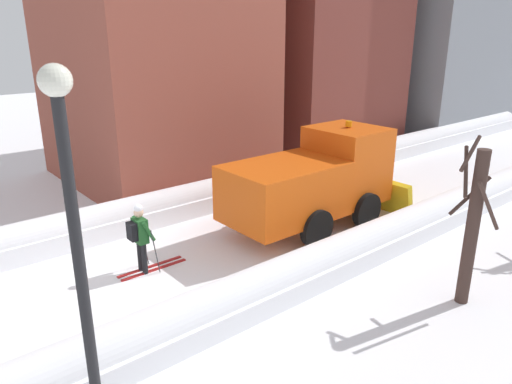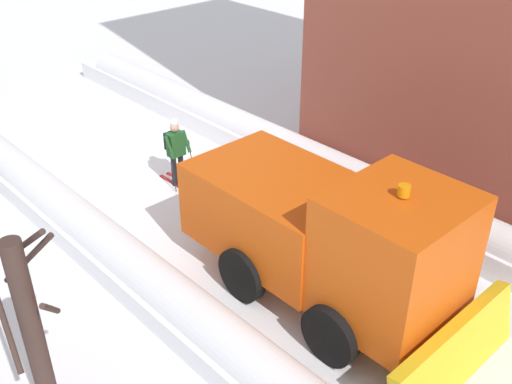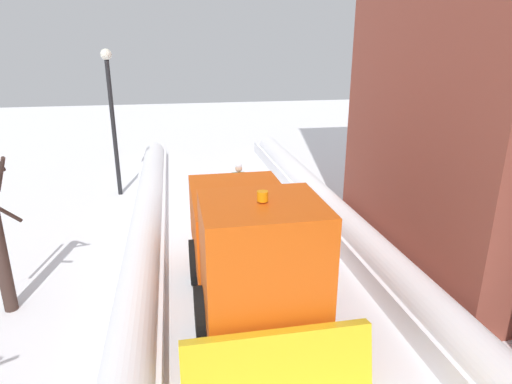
{
  "view_description": "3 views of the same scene",
  "coord_description": "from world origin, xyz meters",
  "px_view_note": "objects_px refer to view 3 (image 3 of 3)",
  "views": [
    {
      "loc": [
        9.98,
        -3.8,
        5.79
      ],
      "look_at": [
        0.71,
        3.9,
        1.7
      ],
      "focal_mm": 33.66,
      "sensor_mm": 36.0,
      "label": 1
    },
    {
      "loc": [
        7.49,
        12.09,
        7.66
      ],
      "look_at": [
        -0.25,
        3.76,
        0.93
      ],
      "focal_mm": 41.83,
      "sensor_mm": 36.0,
      "label": 2
    },
    {
      "loc": [
        1.93,
        15.0,
        5.54
      ],
      "look_at": [
        -0.43,
        2.6,
        1.3
      ],
      "focal_mm": 30.76,
      "sensor_mm": 36.0,
      "label": 3
    }
  ],
  "objects_px": {
    "skier": "(239,186)",
    "traffic_light_pole": "(365,133)",
    "plow_truck": "(249,243)",
    "street_lamp": "(111,106)"
  },
  "relations": [
    {
      "from": "skier",
      "to": "traffic_light_pole",
      "type": "relative_size",
      "value": 0.42
    },
    {
      "from": "plow_truck",
      "to": "street_lamp",
      "type": "distance_m",
      "value": 9.4
    },
    {
      "from": "skier",
      "to": "street_lamp",
      "type": "xyz_separation_m",
      "value": [
        4.27,
        -2.88,
        2.42
      ]
    },
    {
      "from": "plow_truck",
      "to": "traffic_light_pole",
      "type": "height_order",
      "value": "traffic_light_pole"
    },
    {
      "from": "traffic_light_pole",
      "to": "street_lamp",
      "type": "relative_size",
      "value": 0.8
    },
    {
      "from": "street_lamp",
      "to": "skier",
      "type": "bearing_deg",
      "value": 145.99
    },
    {
      "from": "plow_truck",
      "to": "traffic_light_pole",
      "type": "relative_size",
      "value": 1.38
    },
    {
      "from": "traffic_light_pole",
      "to": "street_lamp",
      "type": "bearing_deg",
      "value": -31.94
    },
    {
      "from": "plow_truck",
      "to": "traffic_light_pole",
      "type": "xyz_separation_m",
      "value": [
        -4.15,
        -3.57,
        1.57
      ]
    },
    {
      "from": "plow_truck",
      "to": "skier",
      "type": "xyz_separation_m",
      "value": [
        -0.61,
        -5.56,
        -0.48
      ]
    }
  ]
}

